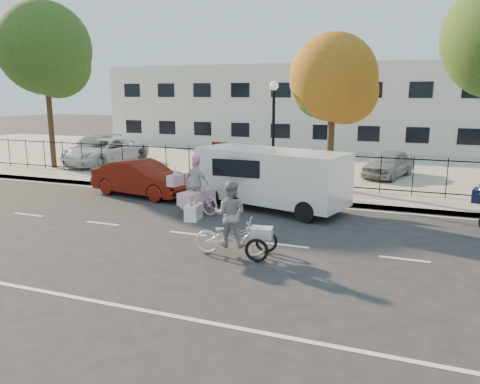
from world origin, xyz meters
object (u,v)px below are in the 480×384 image
at_px(lot_car_d, 389,164).
at_px(white_van, 268,176).
at_px(lot_car_b, 105,152).
at_px(lamppost, 274,116).
at_px(zebra_trike, 231,227).
at_px(unicorn_bike, 196,192).
at_px(pedestrian, 142,166).
at_px(lot_car_a, 93,148).
at_px(red_sedan, 142,178).
at_px(lot_car_c, 221,159).

bearing_deg(lot_car_d, white_van, -100.44).
xyz_separation_m(lot_car_b, lot_car_d, (14.82, 1.54, -0.08)).
bearing_deg(white_van, lamppost, 118.63).
height_order(zebra_trike, unicorn_bike, unicorn_bike).
bearing_deg(pedestrian, lot_car_d, -152.00).
xyz_separation_m(zebra_trike, pedestrian, (-6.89, 6.76, 0.19)).
distance_m(zebra_trike, white_van, 5.08).
bearing_deg(lot_car_d, zebra_trike, -87.58).
height_order(white_van, lot_car_a, white_van).
relative_size(lamppost, lot_car_a, 0.90).
bearing_deg(unicorn_bike, red_sedan, 74.92).
distance_m(lamppost, lot_car_d, 6.53).
bearing_deg(unicorn_bike, pedestrian, 65.43).
relative_size(white_van, lot_car_a, 1.30).
height_order(zebra_trike, red_sedan, zebra_trike).
bearing_deg(pedestrian, lot_car_c, -116.50).
relative_size(zebra_trike, lot_car_d, 0.61).
bearing_deg(lot_car_d, lot_car_c, -153.79).
bearing_deg(lot_car_c, white_van, -68.81).
bearing_deg(zebra_trike, unicorn_bike, 29.15).
bearing_deg(red_sedan, unicorn_bike, -109.13).
distance_m(lamppost, unicorn_bike, 5.33).
distance_m(red_sedan, lot_car_b, 8.07).
bearing_deg(red_sedan, lot_car_d, -42.07).
bearing_deg(white_van, pedestrian, 179.59).
distance_m(lot_car_c, lot_car_d, 8.07).
distance_m(lamppost, pedestrian, 6.08).
xyz_separation_m(white_van, pedestrian, (-6.26, 1.74, -0.22)).
distance_m(pedestrian, lot_car_b, 6.33).
relative_size(lot_car_b, lot_car_c, 1.36).
xyz_separation_m(red_sedan, lot_car_a, (-7.61, 6.68, 0.14)).
relative_size(zebra_trike, lot_car_c, 0.60).
xyz_separation_m(lot_car_a, lot_car_c, (8.60, -1.01, -0.08)).
bearing_deg(lot_car_c, unicorn_bike, -88.15).
xyz_separation_m(lamppost, zebra_trike, (1.35, -8.02, -2.37)).
bearing_deg(unicorn_bike, lot_car_a, 65.75).
bearing_deg(pedestrian, white_van, 163.33).
distance_m(zebra_trike, lot_car_b, 15.96).
height_order(white_van, red_sedan, white_van).
relative_size(lot_car_b, lot_car_d, 1.38).
bearing_deg(white_van, lot_car_c, 141.39).
bearing_deg(zebra_trike, lamppost, 0.93).
bearing_deg(lamppost, unicorn_bike, -105.95).
distance_m(unicorn_bike, pedestrian, 5.38).
height_order(zebra_trike, white_van, white_van).
relative_size(zebra_trike, lot_car_b, 0.44).
distance_m(unicorn_bike, lot_car_b, 11.70).
distance_m(white_van, lot_car_d, 8.13).
xyz_separation_m(unicorn_bike, pedestrian, (-4.22, 3.33, 0.18)).
xyz_separation_m(zebra_trike, white_van, (-0.63, 5.02, 0.41)).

